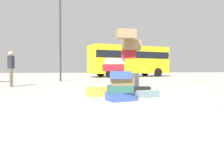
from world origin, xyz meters
name	(u,v)px	position (x,y,z in m)	size (l,w,h in m)	color
ground_plane	(107,103)	(0.00, 0.00, 0.00)	(80.00, 80.00, 0.00)	#9E9E99
suitcase_tower	(122,73)	(0.45, 0.33, 0.72)	(0.95, 0.81, 1.77)	#334F99
suitcase_cream_upright_blue	(196,90)	(3.09, 1.03, 0.15)	(0.71, 0.42, 0.30)	beige
suitcase_tan_right_side	(99,92)	(0.02, 1.36, 0.13)	(0.77, 0.38, 0.27)	#B28C33
suitcase_slate_left_side	(148,94)	(1.38, 0.86, 0.09)	(0.59, 0.37, 0.19)	gray
suitcase_black_white_trunk	(139,90)	(1.53, 2.06, 0.10)	(0.78, 0.43, 0.19)	black
suitcase_charcoal_foreground_near	(133,82)	(1.56, 2.76, 0.33)	(0.20, 0.43, 0.67)	#4C4C51
person_bearded_onlooker	(11,65)	(-3.42, 5.51, 0.98)	(0.30, 0.33, 1.63)	brown
parked_bus	(129,59)	(5.55, 16.34, 1.83)	(8.80, 4.18, 3.15)	yellow
lamp_post	(60,22)	(-1.31, 9.42, 3.93)	(0.36, 0.36, 6.01)	#333338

